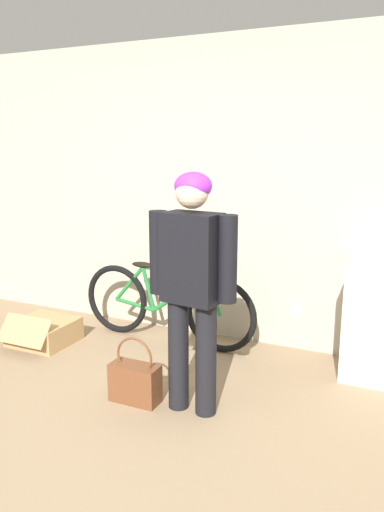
# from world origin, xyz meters

# --- Properties ---
(ground_plane) EXTENTS (14.00, 14.00, 0.00)m
(ground_plane) POSITION_xyz_m (0.00, 0.00, 0.00)
(ground_plane) COLOR #937A5B
(wall_back) EXTENTS (8.00, 0.07, 2.60)m
(wall_back) POSITION_xyz_m (0.00, 2.31, 1.30)
(wall_back) COLOR #B7AD99
(wall_back) RESTS_ON ground_plane
(person) EXTENTS (0.58, 0.26, 1.55)m
(person) POSITION_xyz_m (0.18, 0.97, 0.92)
(person) COLOR black
(person) RESTS_ON ground_plane
(bicycle) EXTENTS (1.68, 0.46, 0.71)m
(bicycle) POSITION_xyz_m (-0.52, 1.95, 0.34)
(bicycle) COLOR black
(bicycle) RESTS_ON ground_plane
(handbag) EXTENTS (0.34, 0.15, 0.46)m
(handbag) POSITION_xyz_m (-0.21, 0.91, 0.15)
(handbag) COLOR brown
(handbag) RESTS_ON ground_plane
(cardboard_box) EXTENTS (0.51, 0.55, 0.29)m
(cardboard_box) POSITION_xyz_m (-1.49, 1.47, 0.10)
(cardboard_box) COLOR tan
(cardboard_box) RESTS_ON ground_plane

